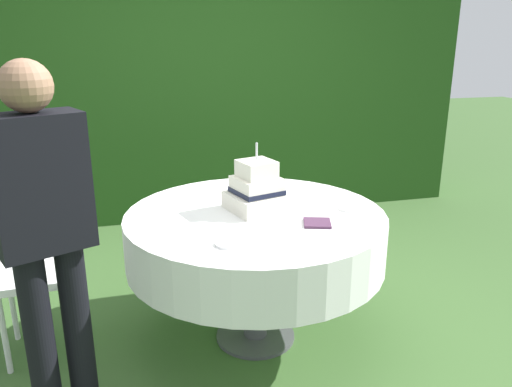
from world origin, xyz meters
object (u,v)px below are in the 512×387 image
wedding_cake (257,190)px  serving_plate_far (349,209)px  napkin_stack (317,223)px  standing_person (45,230)px  garden_chair (34,255)px  serving_plate_near (228,244)px  cake_table (255,236)px

wedding_cake → serving_plate_far: 0.51m
napkin_stack → standing_person: 1.27m
garden_chair → napkin_stack: bearing=-19.3°
wedding_cake → napkin_stack: size_ratio=2.76×
serving_plate_far → napkin_stack: 0.30m
garden_chair → standing_person: bearing=-74.4°
wedding_cake → napkin_stack: (0.24, -0.30, -0.10)m
standing_person → napkin_stack: bearing=8.1°
standing_person → serving_plate_near: bearing=2.4°
wedding_cake → standing_person: bearing=-154.7°
wedding_cake → cake_table: bearing=-112.9°
serving_plate_far → cake_table: bearing=170.5°
wedding_cake → serving_plate_near: (-0.25, -0.44, -0.10)m
cake_table → serving_plate_far: serving_plate_far is taller
serving_plate_near → serving_plate_far: (0.74, 0.31, 0.00)m
serving_plate_far → standing_person: standing_person is taller
cake_table → serving_plate_far: (0.51, -0.08, 0.14)m
cake_table → serving_plate_near: 0.48m
cake_table → napkin_stack: 0.38m
wedding_cake → serving_plate_far: wedding_cake is taller
wedding_cake → serving_plate_near: 0.52m
cake_table → garden_chair: bearing=167.7°
napkin_stack → standing_person: bearing=-171.9°
serving_plate_far → garden_chair: 1.73m
standing_person → wedding_cake: bearing=25.3°
cake_table → napkin_stack: (0.26, -0.25, 0.14)m
serving_plate_far → standing_person: size_ratio=0.07×
serving_plate_near → napkin_stack: bearing=16.7°
standing_person → cake_table: bearing=23.3°
wedding_cake → serving_plate_far: (0.49, -0.14, -0.10)m
serving_plate_near → napkin_stack: 0.51m
wedding_cake → garden_chair: 1.26m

